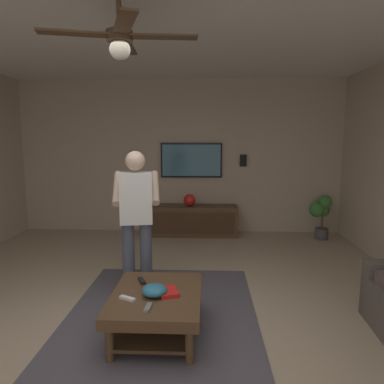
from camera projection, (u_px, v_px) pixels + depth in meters
ground_plane at (148, 341)px, 3.14m from camera, size 9.10×9.10×0.00m
wall_back_tv at (180, 157)px, 6.72m from camera, size 0.10×6.22×2.85m
area_rug at (160, 322)px, 3.45m from camera, size 2.75×1.91×0.01m
coffee_table at (157, 304)px, 3.21m from camera, size 1.00×0.80×0.40m
media_console at (191, 220)px, 6.56m from camera, size 0.45×1.70×0.55m
tv at (191, 160)px, 6.63m from camera, size 0.05×1.14×0.64m
person_standing at (136, 213)px, 4.05m from camera, size 0.60×0.60×1.64m
potted_plant_short at (321, 211)px, 6.33m from camera, size 0.36×0.39×0.78m
bowl at (155, 290)px, 3.14m from camera, size 0.22×0.22×0.10m
remote_white at (127, 298)px, 3.06m from camera, size 0.11×0.15×0.02m
remote_black at (142, 281)px, 3.44m from camera, size 0.15×0.10×0.02m
remote_grey at (148, 308)px, 2.90m from camera, size 0.15×0.06×0.02m
book at (168, 292)px, 3.18m from camera, size 0.26×0.22×0.04m
vase_round at (190, 200)px, 6.48m from camera, size 0.22×0.22×0.22m
wall_speaker_left at (243, 161)px, 6.60m from camera, size 0.06×0.12×0.22m
wall_speaker_right at (134, 157)px, 6.68m from camera, size 0.06×0.12×0.22m
ceiling_fan at (121, 40)px, 2.72m from camera, size 1.19×1.20×0.46m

